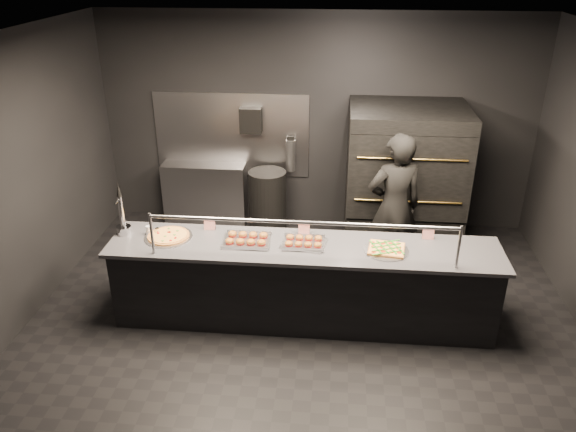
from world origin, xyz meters
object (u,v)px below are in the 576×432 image
object	(u,v)px
round_pizza	(169,236)
slider_tray_b	(304,242)
beer_tap	(123,220)
pizza_oven	(404,178)
fire_extinguisher	(290,155)
towel_dispenser	(251,120)
worker	(394,207)
slider_tray_a	(247,239)
trash_bin	(268,201)
square_pizza	(386,249)
prep_shelf	(205,193)
service_counter	(303,283)

from	to	relation	value
round_pizza	slider_tray_b	world-z (taller)	slider_tray_b
beer_tap	pizza_oven	bearing A→B (deg)	29.86
fire_extinguisher	round_pizza	bearing A→B (deg)	-115.09
towel_dispenser	worker	size ratio (longest dim) A/B	0.19
slider_tray_a	trash_bin	distance (m)	2.18
pizza_oven	towel_dispenser	bearing A→B (deg)	166.86
slider_tray_b	trash_bin	distance (m)	2.27
towel_dispenser	square_pizza	size ratio (longest dim) A/B	0.77
slider_tray_a	beer_tap	bearing A→B (deg)	177.24
worker	towel_dispenser	bearing A→B (deg)	-50.76
pizza_oven	slider_tray_b	distance (m)	2.22
beer_tap	slider_tray_b	size ratio (longest dim) A/B	1.20
towel_dispenser	slider_tray_a	size ratio (longest dim) A/B	0.68
slider_tray_a	slider_tray_b	bearing A→B (deg)	0.27
round_pizza	trash_bin	size ratio (longest dim) A/B	0.58
prep_shelf	round_pizza	size ratio (longest dim) A/B	2.36
beer_tap	trash_bin	size ratio (longest dim) A/B	0.67
round_pizza	trash_bin	world-z (taller)	round_pizza
fire_extinguisher	slider_tray_a	world-z (taller)	fire_extinguisher
pizza_oven	slider_tray_b	world-z (taller)	pizza_oven
beer_tap	worker	world-z (taller)	worker
prep_shelf	worker	xyz separation A→B (m)	(2.61, -1.28, 0.47)
beer_tap	trash_bin	world-z (taller)	beer_tap
fire_extinguisher	trash_bin	distance (m)	0.73
slider_tray_a	slider_tray_b	world-z (taller)	slider_tray_a
pizza_oven	slider_tray_a	xyz separation A→B (m)	(-1.80, -1.87, -0.02)
prep_shelf	square_pizza	xyz separation A→B (m)	(2.45, -2.35, 0.49)
beer_tap	round_pizza	bearing A→B (deg)	-4.65
service_counter	round_pizza	bearing A→B (deg)	177.98
square_pizza	beer_tap	bearing A→B (deg)	177.51
pizza_oven	beer_tap	world-z (taller)	pizza_oven
service_counter	round_pizza	xyz separation A→B (m)	(-1.45, 0.05, 0.47)
beer_tap	trash_bin	bearing A→B (deg)	57.72
square_pizza	trash_bin	size ratio (longest dim) A/B	0.51
trash_bin	prep_shelf	bearing A→B (deg)	169.53
fire_extinguisher	round_pizza	world-z (taller)	fire_extinguisher
round_pizza	square_pizza	xyz separation A→B (m)	(2.30, -0.08, 0.00)
towel_dispenser	worker	world-z (taller)	worker
pizza_oven	trash_bin	bearing A→B (deg)	172.46
service_counter	square_pizza	distance (m)	0.97
towel_dispenser	service_counter	bearing A→B (deg)	-69.37
pizza_oven	round_pizza	world-z (taller)	pizza_oven
service_counter	slider_tray_b	xyz separation A→B (m)	(-0.00, 0.03, 0.48)
towel_dispenser	slider_tray_a	bearing A→B (deg)	-82.77
pizza_oven	service_counter	bearing A→B (deg)	-122.27
round_pizza	square_pizza	distance (m)	2.30
prep_shelf	beer_tap	size ratio (longest dim) A/B	2.03
prep_shelf	square_pizza	size ratio (longest dim) A/B	2.64
trash_bin	towel_dispenser	bearing A→B (deg)	135.24
beer_tap	towel_dispenser	bearing A→B (deg)	65.45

